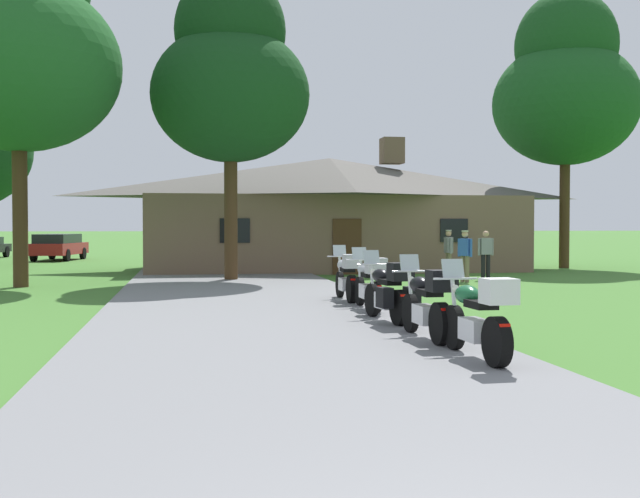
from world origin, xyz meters
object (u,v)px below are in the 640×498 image
(motorcycle_silver_fourth_in_row, at_px, (369,283))
(tree_by_lodge_front, at_px, (230,76))
(motorcycle_silver_farthest_in_row, at_px, (347,277))
(tree_left_near, at_px, (18,41))
(parked_red_suv_far_left, at_px, (59,246))
(motorcycle_green_nearest_to_camera, at_px, (479,318))
(motorcycle_black_third_in_row, at_px, (390,293))
(tree_right_of_lodge, at_px, (566,87))
(bystander_gray_shirt_beside_signpost, at_px, (486,252))
(motorcycle_black_second_in_row, at_px, (428,304))
(bystander_gray_shirt_near_lodge, at_px, (448,250))
(bystander_blue_shirt_by_tree, at_px, (465,253))

(motorcycle_silver_fourth_in_row, xyz_separation_m, tree_by_lodge_front, (-2.34, 9.94, 6.14))
(motorcycle_silver_farthest_in_row, distance_m, tree_left_near, 12.68)
(parked_red_suv_far_left, bearing_deg, motorcycle_green_nearest_to_camera, -63.44)
(motorcycle_black_third_in_row, xyz_separation_m, motorcycle_silver_farthest_in_row, (0.07, 4.20, 0.01))
(motorcycle_silver_fourth_in_row, bearing_deg, tree_right_of_lodge, 51.30)
(tree_left_near, distance_m, parked_red_suv_far_left, 19.87)
(tree_by_lodge_front, bearing_deg, parked_red_suv_far_left, 115.32)
(motorcycle_black_third_in_row, bearing_deg, motorcycle_silver_fourth_in_row, 80.75)
(motorcycle_green_nearest_to_camera, bearing_deg, tree_by_lodge_front, 96.16)
(tree_by_lodge_front, bearing_deg, motorcycle_silver_fourth_in_row, -76.78)
(tree_by_lodge_front, bearing_deg, bystander_gray_shirt_beside_signpost, -6.09)
(motorcycle_black_second_in_row, relative_size, motorcycle_black_third_in_row, 1.00)
(motorcycle_green_nearest_to_camera, distance_m, motorcycle_black_third_in_row, 4.09)
(bystander_gray_shirt_near_lodge, height_order, tree_by_lodge_front, tree_by_lodge_front)
(motorcycle_silver_fourth_in_row, xyz_separation_m, bystander_gray_shirt_near_lodge, (5.59, 11.04, 0.33))
(tree_by_lodge_front, bearing_deg, motorcycle_silver_farthest_in_row, -73.98)
(bystander_gray_shirt_near_lodge, height_order, bystander_blue_shirt_by_tree, same)
(motorcycle_silver_farthest_in_row, relative_size, tree_by_lodge_front, 0.20)
(motorcycle_green_nearest_to_camera, height_order, parked_red_suv_far_left, parked_red_suv_far_left)
(motorcycle_silver_fourth_in_row, relative_size, tree_by_lodge_front, 0.20)
(bystander_gray_shirt_beside_signpost, bearing_deg, motorcycle_green_nearest_to_camera, 69.97)
(motorcycle_silver_fourth_in_row, relative_size, parked_red_suv_far_left, 0.43)
(motorcycle_black_third_in_row, bearing_deg, tree_right_of_lodge, 48.84)
(motorcycle_green_nearest_to_camera, bearing_deg, motorcycle_silver_fourth_in_row, 87.96)
(motorcycle_silver_fourth_in_row, height_order, bystander_blue_shirt_by_tree, bystander_blue_shirt_by_tree)
(motorcycle_silver_fourth_in_row, distance_m, tree_by_lodge_front, 11.92)
(motorcycle_black_second_in_row, distance_m, motorcycle_silver_fourth_in_row, 4.41)
(motorcycle_silver_fourth_in_row, relative_size, bystander_gray_shirt_near_lodge, 1.23)
(motorcycle_black_third_in_row, relative_size, tree_left_near, 0.18)
(motorcycle_green_nearest_to_camera, xyz_separation_m, motorcycle_silver_farthest_in_row, (-0.06, 8.29, 0.00))
(motorcycle_silver_farthest_in_row, bearing_deg, bystander_blue_shirt_by_tree, 50.00)
(bystander_gray_shirt_near_lodge, bearing_deg, motorcycle_silver_farthest_in_row, 144.71)
(motorcycle_black_third_in_row, height_order, tree_right_of_lodge, tree_right_of_lodge)
(motorcycle_black_second_in_row, height_order, tree_right_of_lodge, tree_right_of_lodge)
(motorcycle_green_nearest_to_camera, height_order, tree_left_near, tree_left_near)
(motorcycle_black_second_in_row, bearing_deg, parked_red_suv_far_left, 106.74)
(tree_by_lodge_front, bearing_deg, motorcycle_black_third_in_row, -79.67)
(motorcycle_silver_farthest_in_row, bearing_deg, bystander_gray_shirt_near_lodge, 58.43)
(motorcycle_black_second_in_row, xyz_separation_m, tree_by_lodge_front, (-2.23, 14.35, 6.14))
(motorcycle_green_nearest_to_camera, distance_m, bystander_blue_shirt_by_tree, 15.25)
(motorcycle_black_second_in_row, relative_size, bystander_blue_shirt_by_tree, 1.24)
(motorcycle_black_second_in_row, xyz_separation_m, motorcycle_silver_farthest_in_row, (0.05, 6.42, 0.00))
(motorcycle_silver_farthest_in_row, xyz_separation_m, tree_left_near, (-8.63, 6.44, 6.70))
(tree_right_of_lodge, bearing_deg, motorcycle_green_nearest_to_camera, -119.60)
(motorcycle_black_second_in_row, bearing_deg, motorcycle_silver_fourth_in_row, 87.15)
(motorcycle_green_nearest_to_camera, relative_size, bystander_gray_shirt_beside_signpost, 1.25)
(motorcycle_black_second_in_row, xyz_separation_m, bystander_gray_shirt_near_lodge, (5.69, 15.45, 0.33))
(tree_by_lodge_front, bearing_deg, tree_right_of_lodge, 21.09)
(tree_by_lodge_front, height_order, parked_red_suv_far_left, tree_by_lodge_front)
(motorcycle_black_third_in_row, distance_m, bystander_gray_shirt_beside_signpost, 12.88)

